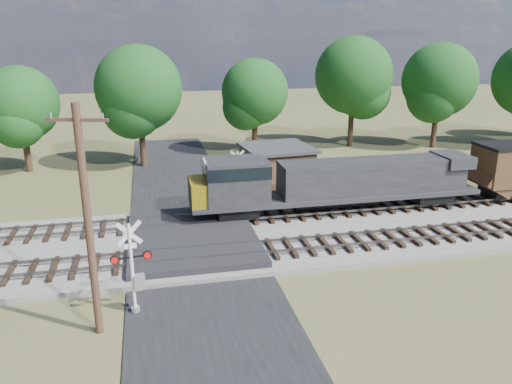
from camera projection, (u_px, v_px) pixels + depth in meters
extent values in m
plane|color=#464927|center=(194.00, 247.00, 27.71)|extent=(160.00, 160.00, 0.00)
cube|color=gray|center=(358.00, 227.00, 30.18)|extent=(140.00, 10.00, 0.30)
cube|color=black|center=(193.00, 246.00, 27.70)|extent=(7.00, 60.00, 0.08)
cube|color=#262628|center=(192.00, 238.00, 28.08)|extent=(7.00, 9.00, 0.62)
cube|color=black|center=(235.00, 252.00, 26.14)|extent=(44.00, 2.60, 0.18)
cube|color=#5C564F|center=(382.00, 242.00, 27.06)|extent=(140.00, 0.08, 0.15)
cube|color=#5C564F|center=(371.00, 232.00, 28.40)|extent=(140.00, 0.08, 0.15)
cube|color=black|center=(221.00, 219.00, 30.80)|extent=(44.00, 2.60, 0.18)
cube|color=#5C564F|center=(347.00, 211.00, 31.72)|extent=(140.00, 0.08, 0.15)
cube|color=#5C564F|center=(339.00, 204.00, 33.05)|extent=(140.00, 0.08, 0.15)
cylinder|color=silver|center=(132.00, 270.00, 20.56)|extent=(0.14, 0.14, 4.05)
cylinder|color=gray|center=(135.00, 310.00, 21.13)|extent=(0.36, 0.36, 0.30)
cube|color=silver|center=(129.00, 233.00, 20.07)|extent=(1.05, 0.20, 1.06)
cube|color=silver|center=(129.00, 233.00, 20.07)|extent=(1.05, 0.20, 1.06)
cube|color=silver|center=(130.00, 246.00, 20.24)|extent=(0.51, 0.11, 0.22)
cube|color=black|center=(131.00, 257.00, 20.39)|extent=(1.61, 0.31, 0.06)
cylinder|color=red|center=(115.00, 260.00, 20.17)|extent=(0.38, 0.16, 0.36)
cylinder|color=red|center=(147.00, 255.00, 20.62)|extent=(0.38, 0.16, 0.36)
cube|color=gray|center=(139.00, 282.00, 20.83)|extent=(0.50, 0.37, 0.66)
cylinder|color=silver|center=(238.00, 179.00, 33.92)|extent=(0.13, 0.13, 3.80)
cylinder|color=gray|center=(238.00, 203.00, 34.45)|extent=(0.34, 0.34, 0.28)
cube|color=silver|center=(237.00, 157.00, 33.46)|extent=(0.99, 0.09, 0.99)
cube|color=silver|center=(237.00, 157.00, 33.46)|extent=(0.99, 0.09, 0.99)
cube|color=silver|center=(237.00, 165.00, 33.62)|extent=(0.48, 0.05, 0.21)
cube|color=black|center=(238.00, 172.00, 33.76)|extent=(1.52, 0.13, 0.06)
cylinder|color=red|center=(247.00, 171.00, 33.86)|extent=(0.35, 0.11, 0.34)
cylinder|color=red|center=(228.00, 172.00, 33.66)|extent=(0.35, 0.11, 0.34)
cube|color=gray|center=(234.00, 187.00, 34.05)|extent=(0.44, 0.31, 0.62)
cylinder|color=#362118|center=(88.00, 226.00, 18.45)|extent=(0.30, 0.30, 9.07)
cube|color=#362118|center=(77.00, 120.00, 17.26)|extent=(2.17, 0.69, 0.12)
cube|color=#48351F|center=(277.00, 170.00, 37.52)|extent=(4.94, 4.94, 3.14)
cube|color=#313234|center=(277.00, 148.00, 37.01)|extent=(5.43, 5.43, 0.22)
cylinder|color=black|center=(26.00, 146.00, 42.40)|extent=(0.56, 0.56, 4.47)
sphere|color=#133D15|center=(20.00, 104.00, 41.32)|extent=(6.26, 6.26, 6.26)
cylinder|color=black|center=(142.00, 137.00, 43.82)|extent=(0.56, 0.56, 5.29)
sphere|color=#133D15|center=(139.00, 89.00, 42.54)|extent=(7.41, 7.41, 7.41)
cylinder|color=black|center=(255.00, 130.00, 49.20)|extent=(0.56, 0.56, 4.60)
sphere|color=#133D15|center=(255.00, 92.00, 48.09)|extent=(6.44, 6.44, 6.44)
cylinder|color=black|center=(351.00, 119.00, 52.03)|extent=(0.56, 0.56, 5.62)
sphere|color=#133D15|center=(354.00, 75.00, 50.68)|extent=(7.87, 7.87, 7.87)
cylinder|color=black|center=(435.00, 122.00, 51.39)|extent=(0.56, 0.56, 5.31)
sphere|color=#133D15|center=(440.00, 80.00, 50.10)|extent=(7.43, 7.43, 7.43)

